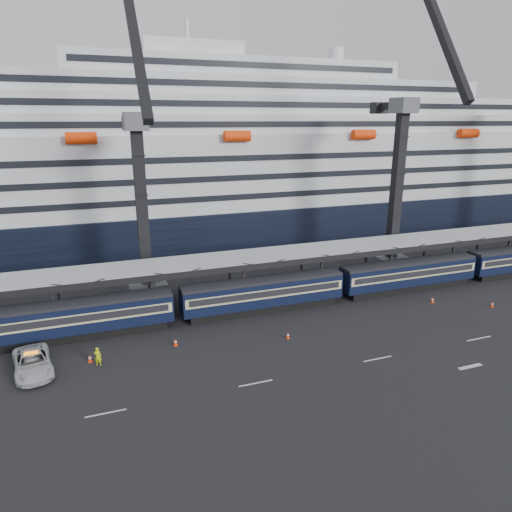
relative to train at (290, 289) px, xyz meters
The scene contains 14 objects.
ground 11.25m from the train, 65.06° to the right, with size 260.00×260.00×0.00m, color black.
lane_markings 20.02m from the train, 49.95° to the right, with size 111.00×4.27×0.02m.
train is the anchor object (origin of this frame).
canopy 6.85m from the train, 40.71° to the left, with size 130.00×6.25×5.53m.
cruise_ship 37.56m from the train, 84.34° to the left, with size 214.09×28.84×34.00m.
crane_dark_near 20.10m from the train, 150.76° to the left, with size 4.50×17.75×35.08m.
crane_dark_mid 23.83m from the train, 21.11° to the left, with size 4.50×18.24×39.64m.
pickup_truck 27.65m from the train, 168.04° to the right, with size 2.99×6.48×1.80m, color #B2B5BA.
worker 22.63m from the train, 163.40° to the right, with size 0.65×0.42×1.77m, color #C4DC0B.
traffic_cone_b 23.10m from the train, 166.04° to the right, with size 0.39×0.39×0.77m.
traffic_cone_c 15.43m from the train, 160.69° to the right, with size 0.38×0.38×0.76m.
traffic_cone_d 8.41m from the train, 115.31° to the right, with size 0.35×0.35×0.70m.
traffic_cone_e 17.47m from the train, 15.56° to the right, with size 0.37×0.37×0.74m.
traffic_cone_f 23.94m from the train, 20.07° to the right, with size 0.36×0.36×0.72m.
Camera 1 is at (-25.35, -35.54, 21.22)m, focal length 32.00 mm.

